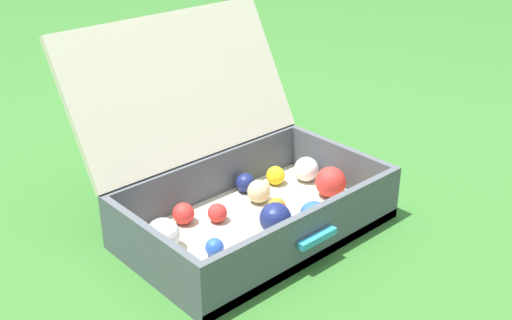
# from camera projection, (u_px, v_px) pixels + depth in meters

# --- Properties ---
(ground_plane) EXTENTS (16.00, 16.00, 0.00)m
(ground_plane) POSITION_uv_depth(u_px,v_px,m) (240.00, 232.00, 1.60)
(ground_plane) COLOR #336B28
(open_suitcase) EXTENTS (0.64, 0.60, 0.48)m
(open_suitcase) POSITION_uv_depth(u_px,v_px,m) (240.00, 181.00, 1.61)
(open_suitcase) COLOR beige
(open_suitcase) RESTS_ON ground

